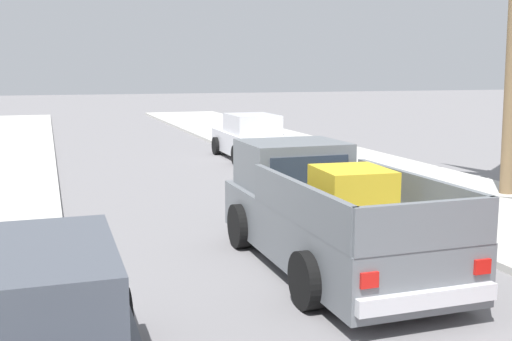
# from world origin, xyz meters

# --- Properties ---
(sidewalk_right) EXTENTS (4.86, 60.00, 0.12)m
(sidewalk_right) POSITION_xyz_m (5.56, 12.00, 0.06)
(sidewalk_right) COLOR beige
(sidewalk_right) RESTS_ON ground
(curb_right) EXTENTS (0.16, 60.00, 0.10)m
(curb_right) POSITION_xyz_m (4.53, 12.00, 0.05)
(curb_right) COLOR silver
(curb_right) RESTS_ON ground
(pickup_truck) EXTENTS (2.23, 5.22, 1.80)m
(pickup_truck) POSITION_xyz_m (0.72, 7.31, 0.80)
(pickup_truck) COLOR slate
(pickup_truck) RESTS_ON ground
(car_left_mid) EXTENTS (2.06, 4.27, 1.54)m
(car_left_mid) POSITION_xyz_m (3.35, 18.97, 0.71)
(car_left_mid) COLOR silver
(car_left_mid) RESTS_ON ground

